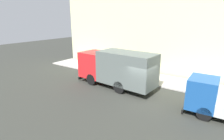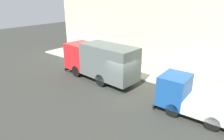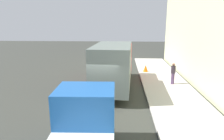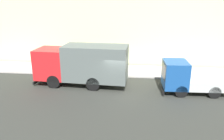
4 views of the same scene
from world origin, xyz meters
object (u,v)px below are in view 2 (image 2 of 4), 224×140
Objects in this scene: small_flatbed_truck at (191,99)px; large_utility_truck at (100,60)px; traffic_cone_orange at (86,58)px; pedestrian_walking at (122,56)px.

large_utility_truck is at bearing 83.28° from small_flatbed_truck.
large_utility_truck is 11.46× the size of traffic_cone_orange.
small_flatbed_truck is 13.41m from traffic_cone_orange.
small_flatbed_truck reaches higher than pedestrian_walking.
small_flatbed_truck is 8.31× the size of traffic_cone_orange.
pedestrian_walking is 4.18m from traffic_cone_orange.
traffic_cone_orange is at bearing 62.53° from large_utility_truck.
large_utility_truck reaches higher than traffic_cone_orange.
small_flatbed_truck is 3.38× the size of pedestrian_walking.
large_utility_truck is 1.38× the size of small_flatbed_truck.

